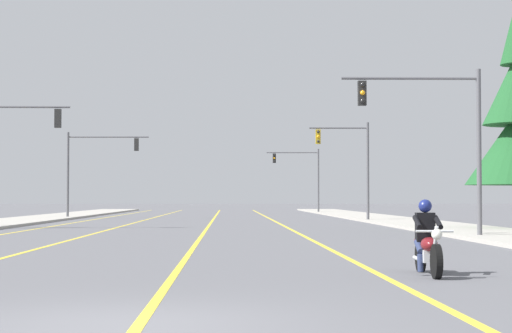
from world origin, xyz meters
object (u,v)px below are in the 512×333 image
(motorcycle_with_rider, at_px, (427,245))
(traffic_signal_near_left, at_px, (12,145))
(traffic_signal_near_right, at_px, (439,126))
(traffic_signal_far_right, at_px, (303,171))
(traffic_signal_mid_right, at_px, (351,157))
(traffic_signal_mid_left, at_px, (92,161))

(motorcycle_with_rider, xyz_separation_m, traffic_signal_near_left, (-14.24, 25.52, 3.45))
(motorcycle_with_rider, xyz_separation_m, traffic_signal_near_right, (3.83, 14.86, 3.53))
(traffic_signal_near_left, bearing_deg, traffic_signal_far_right, 67.35)
(traffic_signal_near_right, xyz_separation_m, traffic_signal_far_right, (-0.47, 52.82, -0.00))
(traffic_signal_near_right, bearing_deg, traffic_signal_mid_right, 90.02)
(traffic_signal_near_right, height_order, traffic_signal_mid_left, same)
(traffic_signal_near_left, xyz_separation_m, traffic_signal_mid_left, (0.59, 20.92, 0.12))
(traffic_signal_mid_right, bearing_deg, traffic_signal_near_left, -145.98)
(traffic_signal_near_right, height_order, traffic_signal_mid_right, same)
(motorcycle_with_rider, bearing_deg, traffic_signal_mid_right, 84.22)
(motorcycle_with_rider, bearing_deg, traffic_signal_far_right, 87.16)
(traffic_signal_mid_right, bearing_deg, traffic_signal_far_right, 90.88)
(traffic_signal_mid_right, xyz_separation_m, traffic_signal_far_right, (-0.46, 29.97, 0.09))
(traffic_signal_near_right, height_order, traffic_signal_far_right, same)
(motorcycle_with_rider, xyz_separation_m, traffic_signal_mid_right, (3.82, 37.71, 3.44))
(motorcycle_with_rider, relative_size, traffic_signal_near_left, 0.35)
(traffic_signal_near_left, height_order, traffic_signal_mid_left, same)
(traffic_signal_near_right, distance_m, traffic_signal_near_left, 20.98)
(traffic_signal_mid_right, relative_size, traffic_signal_far_right, 1.00)
(traffic_signal_near_right, relative_size, traffic_signal_mid_right, 1.00)
(motorcycle_with_rider, relative_size, traffic_signal_mid_left, 0.35)
(traffic_signal_mid_left, bearing_deg, traffic_signal_near_left, -91.62)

